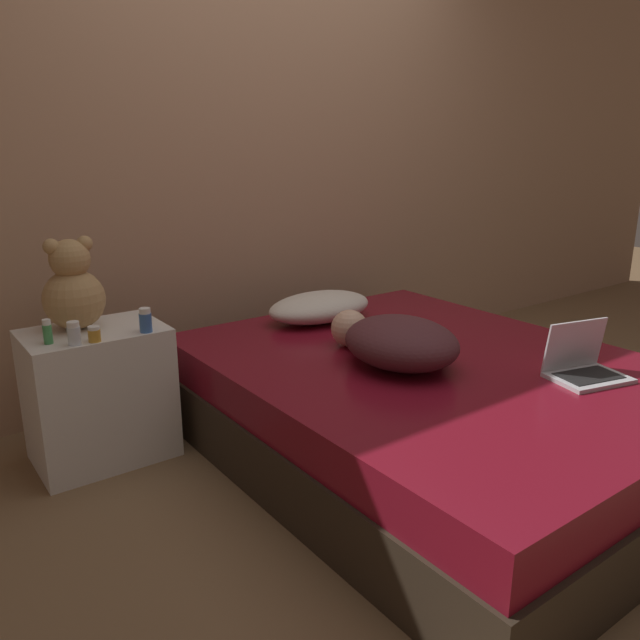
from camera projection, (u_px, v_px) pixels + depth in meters
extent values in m
plane|color=brown|center=(428.00, 453.00, 2.68)|extent=(12.00, 12.00, 0.00)
cube|color=tan|center=(264.00, 139.00, 3.31)|extent=(8.00, 0.06, 2.60)
cube|color=#2D2319|center=(430.00, 426.00, 2.64)|extent=(1.58, 2.01, 0.26)
cube|color=maroon|center=(432.00, 379.00, 2.58)|extent=(1.55, 1.97, 0.17)
cube|color=silver|center=(100.00, 395.00, 2.58)|extent=(0.54, 0.38, 0.56)
ellipsoid|color=beige|center=(320.00, 307.00, 3.10)|extent=(0.56, 0.34, 0.14)
ellipsoid|color=#4C2328|center=(401.00, 342.00, 2.47)|extent=(0.42, 0.50, 0.20)
sphere|color=#DBAD8E|center=(350.00, 328.00, 2.71)|extent=(0.16, 0.16, 0.16)
cylinder|color=#DBAD8E|center=(428.00, 348.00, 2.61)|extent=(0.07, 0.22, 0.06)
cube|color=silver|center=(588.00, 378.00, 2.34)|extent=(0.32, 0.26, 0.02)
cube|color=black|center=(589.00, 375.00, 2.34)|extent=(0.26, 0.19, 0.00)
cube|color=silver|center=(575.00, 344.00, 2.39)|extent=(0.28, 0.10, 0.19)
cube|color=black|center=(575.00, 344.00, 2.39)|extent=(0.25, 0.09, 0.17)
sphere|color=tan|center=(74.00, 299.00, 2.49)|extent=(0.24, 0.24, 0.24)
sphere|color=tan|center=(70.00, 259.00, 2.44)|extent=(0.16, 0.16, 0.16)
sphere|color=tan|center=(51.00, 247.00, 2.39)|extent=(0.06, 0.06, 0.06)
sphere|color=tan|center=(84.00, 244.00, 2.46)|extent=(0.06, 0.06, 0.06)
cylinder|color=#3D8E4C|center=(48.00, 334.00, 2.32)|extent=(0.03, 0.03, 0.07)
cylinder|color=white|center=(46.00, 322.00, 2.31)|extent=(0.03, 0.03, 0.02)
cylinder|color=gold|center=(94.00, 336.00, 2.35)|extent=(0.05, 0.05, 0.05)
cylinder|color=white|center=(94.00, 328.00, 2.34)|extent=(0.04, 0.04, 0.01)
cylinder|color=#3866B2|center=(146.00, 323.00, 2.46)|extent=(0.05, 0.05, 0.08)
cylinder|color=white|center=(145.00, 311.00, 2.45)|extent=(0.04, 0.04, 0.02)
cylinder|color=silver|center=(74.00, 336.00, 2.31)|extent=(0.05, 0.05, 0.07)
cylinder|color=white|center=(73.00, 324.00, 2.30)|extent=(0.04, 0.04, 0.02)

